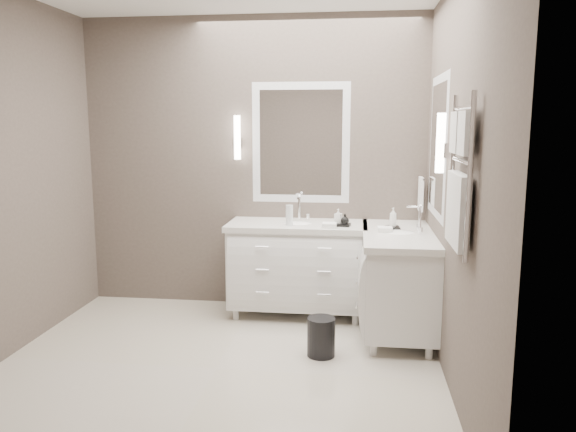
# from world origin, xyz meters

# --- Properties ---
(floor) EXTENTS (3.20, 3.00, 0.01)m
(floor) POSITION_xyz_m (0.00, 0.00, -0.01)
(floor) COLOR beige
(floor) RESTS_ON ground
(wall_back) EXTENTS (3.20, 0.01, 2.70)m
(wall_back) POSITION_xyz_m (0.00, 1.50, 1.35)
(wall_back) COLOR #514741
(wall_back) RESTS_ON floor
(wall_front) EXTENTS (3.20, 0.01, 2.70)m
(wall_front) POSITION_xyz_m (0.00, -1.50, 1.35)
(wall_front) COLOR #514741
(wall_front) RESTS_ON floor
(wall_right) EXTENTS (0.01, 3.00, 2.70)m
(wall_right) POSITION_xyz_m (1.60, 0.00, 1.35)
(wall_right) COLOR #514741
(wall_right) RESTS_ON floor
(vanity_back) EXTENTS (1.24, 0.59, 0.97)m
(vanity_back) POSITION_xyz_m (0.45, 1.23, 0.49)
(vanity_back) COLOR white
(vanity_back) RESTS_ON floor
(vanity_right) EXTENTS (0.59, 1.24, 0.97)m
(vanity_right) POSITION_xyz_m (1.33, 0.90, 0.49)
(vanity_right) COLOR white
(vanity_right) RESTS_ON floor
(mirror_back) EXTENTS (0.90, 0.02, 1.10)m
(mirror_back) POSITION_xyz_m (0.45, 1.49, 1.55)
(mirror_back) COLOR white
(mirror_back) RESTS_ON wall_back
(mirror_right) EXTENTS (0.02, 0.90, 1.10)m
(mirror_right) POSITION_xyz_m (1.59, 0.80, 1.55)
(mirror_right) COLOR white
(mirror_right) RESTS_ON wall_right
(sconce_back) EXTENTS (0.06, 0.06, 0.40)m
(sconce_back) POSITION_xyz_m (-0.13, 1.43, 1.59)
(sconce_back) COLOR white
(sconce_back) RESTS_ON wall_back
(sconce_right) EXTENTS (0.06, 0.06, 0.40)m
(sconce_right) POSITION_xyz_m (1.53, 0.22, 1.59)
(sconce_right) COLOR white
(sconce_right) RESTS_ON wall_right
(towel_bar_corner) EXTENTS (0.03, 0.22, 0.30)m
(towel_bar_corner) POSITION_xyz_m (1.54, 1.36, 1.12)
(towel_bar_corner) COLOR white
(towel_bar_corner) RESTS_ON wall_right
(towel_ladder) EXTENTS (0.06, 0.58, 0.90)m
(towel_ladder) POSITION_xyz_m (1.55, -0.40, 1.39)
(towel_ladder) COLOR white
(towel_ladder) RESTS_ON wall_right
(waste_bin) EXTENTS (0.27, 0.27, 0.30)m
(waste_bin) POSITION_xyz_m (0.73, 0.32, 0.15)
(waste_bin) COLOR black
(waste_bin) RESTS_ON floor
(amenity_tray_back) EXTENTS (0.16, 0.13, 0.02)m
(amenity_tray_back) POSITION_xyz_m (0.85, 1.13, 0.86)
(amenity_tray_back) COLOR black
(amenity_tray_back) RESTS_ON vanity_back
(amenity_tray_right) EXTENTS (0.12, 0.16, 0.02)m
(amenity_tray_right) POSITION_xyz_m (1.28, 1.02, 0.86)
(amenity_tray_right) COLOR black
(amenity_tray_right) RESTS_ON vanity_right
(water_bottle) EXTENTS (0.07, 0.07, 0.18)m
(water_bottle) POSITION_xyz_m (0.39, 1.09, 0.94)
(water_bottle) COLOR silver
(water_bottle) RESTS_ON vanity_back
(soap_bottle_a) EXTENTS (0.07, 0.07, 0.12)m
(soap_bottle_a) POSITION_xyz_m (0.82, 1.15, 0.93)
(soap_bottle_a) COLOR white
(soap_bottle_a) RESTS_ON amenity_tray_back
(soap_bottle_b) EXTENTS (0.08, 0.08, 0.09)m
(soap_bottle_b) POSITION_xyz_m (0.88, 1.10, 0.92)
(soap_bottle_b) COLOR black
(soap_bottle_b) RESTS_ON amenity_tray_back
(soap_bottle_c) EXTENTS (0.08, 0.08, 0.16)m
(soap_bottle_c) POSITION_xyz_m (1.28, 1.02, 0.95)
(soap_bottle_c) COLOR white
(soap_bottle_c) RESTS_ON amenity_tray_right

